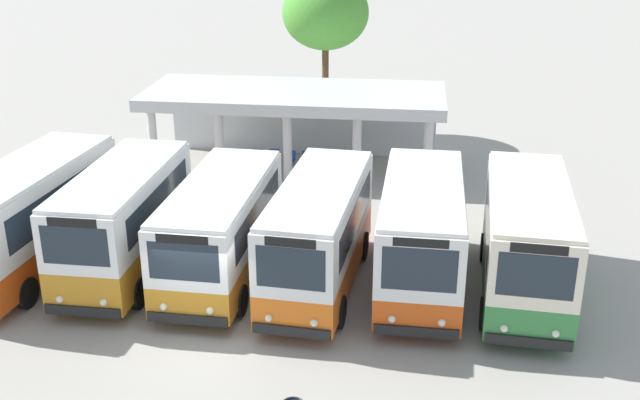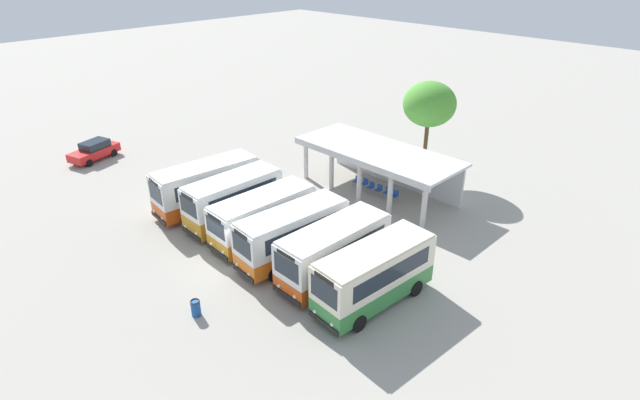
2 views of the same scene
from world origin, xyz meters
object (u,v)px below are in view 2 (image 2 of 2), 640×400
object	(u,v)px
city_bus_fourth_amber	(292,233)
city_bus_far_end_green	(374,273)
waiting_chair_second_from_end	(365,183)
parked_car_flank	(94,150)
city_bus_second_in_row	(233,199)
city_bus_nearest_orange	(207,185)
city_bus_middle_cream	(263,216)
litter_bin_apron	(196,308)
city_bus_fifth_blue	(334,250)
waiting_chair_fifth_seat	(387,192)
waiting_chair_end_by_column	(357,180)
waiting_chair_far_end_seat	(395,195)
waiting_chair_middle_seat	(371,186)
waiting_chair_fourth_seat	(379,189)

from	to	relation	value
city_bus_fourth_amber	city_bus_far_end_green	size ratio (longest dim) A/B	1.01
city_bus_fourth_amber	waiting_chair_second_from_end	world-z (taller)	city_bus_fourth_amber
parked_car_flank	city_bus_second_in_row	bearing A→B (deg)	5.82
city_bus_nearest_orange	city_bus_second_in_row	xyz separation A→B (m)	(2.98, 0.07, -0.02)
city_bus_middle_cream	litter_bin_apron	world-z (taller)	city_bus_middle_cream
city_bus_fifth_blue	litter_bin_apron	world-z (taller)	city_bus_fifth_blue
litter_bin_apron	waiting_chair_fifth_seat	bearing A→B (deg)	94.64
waiting_chair_end_by_column	waiting_chair_fifth_seat	world-z (taller)	same
waiting_chair_end_by_column	city_bus_second_in_row	bearing A→B (deg)	-101.27
city_bus_far_end_green	waiting_chair_far_end_seat	bearing A→B (deg)	122.00
waiting_chair_fifth_seat	waiting_chair_far_end_seat	world-z (taller)	same
waiting_chair_end_by_column	waiting_chair_middle_seat	xyz separation A→B (m)	(1.44, -0.02, 0.00)
city_bus_middle_cream	waiting_chair_fourth_seat	distance (m)	10.16
city_bus_middle_cream	city_bus_far_end_green	xyz separation A→B (m)	(8.94, -0.01, 0.12)
city_bus_fourth_amber	waiting_chair_middle_seat	xyz separation A→B (m)	(-2.51, 10.20, -1.27)
waiting_chair_far_end_seat	waiting_chair_end_by_column	bearing A→B (deg)	-178.45
waiting_chair_middle_seat	waiting_chair_fourth_seat	xyz separation A→B (m)	(0.72, 0.04, 0.00)
city_bus_nearest_orange	city_bus_far_end_green	xyz separation A→B (m)	(14.89, 0.13, -0.03)
city_bus_second_in_row	city_bus_far_end_green	xyz separation A→B (m)	(11.91, 0.06, -0.01)
waiting_chair_middle_seat	waiting_chair_far_end_seat	xyz separation A→B (m)	(2.16, 0.11, 0.00)
city_bus_second_in_row	waiting_chair_fourth_seat	bearing A→B (deg)	67.57
waiting_chair_far_end_seat	litter_bin_apron	world-z (taller)	litter_bin_apron
waiting_chair_far_end_seat	waiting_chair_middle_seat	bearing A→B (deg)	-177.01
city_bus_second_in_row	city_bus_fourth_amber	world-z (taller)	city_bus_second_in_row
city_bus_nearest_orange	waiting_chair_second_from_end	bearing A→B (deg)	60.89
city_bus_fifth_blue	waiting_chair_second_from_end	bearing A→B (deg)	121.91
city_bus_fifth_blue	city_bus_far_end_green	size ratio (longest dim) A/B	0.99
waiting_chair_fourth_seat	city_bus_second_in_row	bearing A→B (deg)	-112.43
waiting_chair_middle_seat	parked_car_flank	bearing A→B (deg)	-150.76
city_bus_middle_cream	waiting_chair_far_end_seat	xyz separation A→B (m)	(2.62, 10.09, -1.18)
city_bus_second_in_row	waiting_chair_middle_seat	bearing A→B (deg)	71.08
waiting_chair_fourth_seat	waiting_chair_fifth_seat	size ratio (longest dim) A/B	1.00
city_bus_fifth_blue	waiting_chair_fifth_seat	world-z (taller)	city_bus_fifth_blue
city_bus_fifth_blue	waiting_chair_fifth_seat	size ratio (longest dim) A/B	8.14
parked_car_flank	waiting_chair_end_by_column	world-z (taller)	parked_car_flank
parked_car_flank	litter_bin_apron	xyz separation A→B (m)	(24.01, -5.25, -0.37)
city_bus_nearest_orange	waiting_chair_middle_seat	bearing A→B (deg)	57.59
city_bus_nearest_orange	city_bus_middle_cream	world-z (taller)	city_bus_nearest_orange
city_bus_far_end_green	waiting_chair_fourth_seat	xyz separation A→B (m)	(-7.75, 10.03, -1.30)
parked_car_flank	waiting_chair_fourth_seat	xyz separation A→B (m)	(21.89, 11.89, -0.31)
city_bus_fourth_amber	litter_bin_apron	distance (m)	7.04
city_bus_nearest_orange	city_bus_far_end_green	bearing A→B (deg)	0.50
city_bus_fifth_blue	waiting_chair_far_end_seat	distance (m)	10.58
waiting_chair_second_from_end	waiting_chair_fifth_seat	bearing A→B (deg)	0.40
city_bus_middle_cream	waiting_chair_fifth_seat	distance (m)	10.37
city_bus_fourth_amber	parked_car_flank	distance (m)	23.76
city_bus_fifth_blue	waiting_chair_far_end_seat	bearing A→B (deg)	108.50
city_bus_nearest_orange	parked_car_flank	size ratio (longest dim) A/B	1.65
city_bus_middle_cream	litter_bin_apron	bearing A→B (deg)	-65.11
city_bus_fourth_amber	waiting_chair_end_by_column	xyz separation A→B (m)	(-3.95, 10.22, -1.27)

